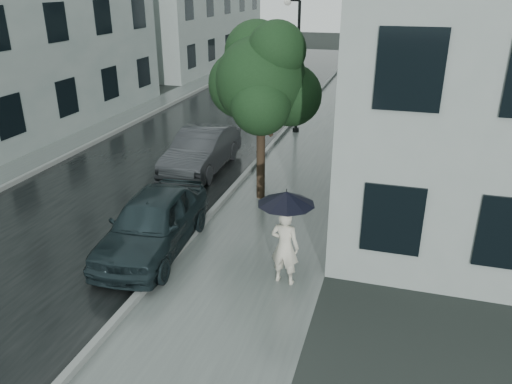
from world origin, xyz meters
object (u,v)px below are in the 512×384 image
(street_tree, at_px, (262,80))
(lamp_post, at_px, (295,58))
(car_near, at_px, (153,222))
(pedestrian, at_px, (285,247))
(car_far, at_px, (202,150))

(street_tree, distance_m, lamp_post, 7.38)
(street_tree, relative_size, car_near, 1.21)
(pedestrian, xyz_separation_m, street_tree, (-1.78, 4.43, 2.68))
(pedestrian, height_order, lamp_post, lamp_post)
(pedestrian, relative_size, car_far, 0.39)
(street_tree, xyz_separation_m, car_far, (-2.62, 1.64, -2.82))
(lamp_post, xyz_separation_m, car_near, (-0.94, -11.26, -2.40))
(street_tree, xyz_separation_m, lamp_post, (-0.66, 7.34, -0.41))
(lamp_post, height_order, car_near, lamp_post)
(street_tree, distance_m, car_far, 4.18)
(pedestrian, xyz_separation_m, car_far, (-4.39, 6.07, -0.14))
(car_far, bearing_deg, pedestrian, -55.19)
(lamp_post, bearing_deg, car_far, -93.78)
(pedestrian, xyz_separation_m, car_near, (-3.37, 0.51, -0.13))
(pedestrian, bearing_deg, car_far, -46.49)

